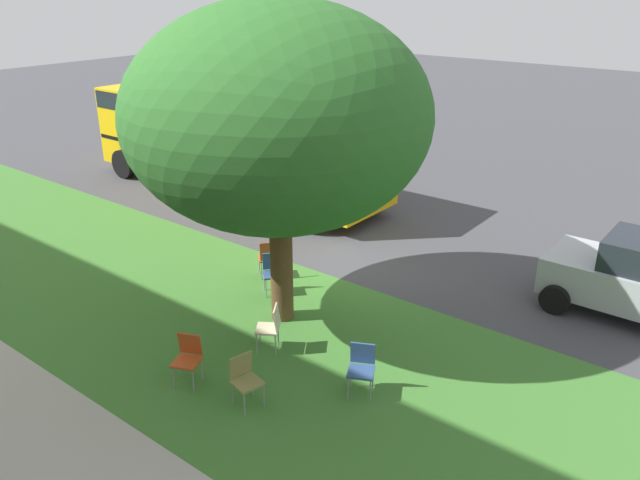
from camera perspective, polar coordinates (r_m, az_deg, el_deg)
name	(u,v)px	position (r m, az deg, el deg)	size (l,w,h in m)	color
ground	(338,274)	(14.42, 1.68, -3.07)	(80.00, 80.00, 0.00)	#424247
grass_verge	(240,331)	(12.29, -7.29, -8.16)	(48.00, 6.00, 0.01)	#3D752D
sidewalk_strip	(19,458)	(10.30, -25.60, -17.42)	(48.00, 2.80, 0.01)	#ADA89E
street_tree	(278,117)	(11.26, -3.86, 11.04)	(5.46, 5.46, 6.03)	brown
chair_0	(245,377)	(10.10, -6.82, -12.19)	(0.50, 0.50, 0.88)	olive
chair_1	(271,325)	(11.39, -4.46, -7.70)	(0.58, 0.57, 0.88)	beige
chair_2	(273,270)	(13.43, -4.31, -2.71)	(0.59, 0.59, 0.88)	#335184
chair_3	(362,365)	(10.31, 3.79, -11.26)	(0.56, 0.56, 0.88)	#335184
chair_4	(268,256)	(14.08, -4.70, -1.47)	(0.59, 0.58, 0.88)	#C64C1E
chair_5	(188,356)	(10.75, -11.88, -10.21)	(0.54, 0.55, 0.88)	#C64C1E
school_bus	(233,137)	(19.71, -7.88, 9.27)	(10.40, 2.80, 2.88)	yellow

